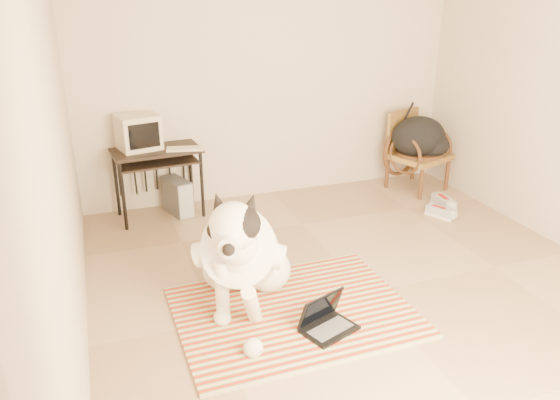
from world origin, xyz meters
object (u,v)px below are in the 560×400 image
computer_desk (157,159)px  rattan_chair (415,151)px  backpack (421,138)px  dog (242,255)px  laptop (326,320)px  crt_monitor (138,132)px  pc_tower (178,197)px

computer_desk → rattan_chair: bearing=-2.4°
computer_desk → rattan_chair: (2.81, -0.12, -0.16)m
rattan_chair → backpack: (0.00, -0.08, 0.16)m
rattan_chair → backpack: bearing=-88.5°
rattan_chair → dog: bearing=-145.6°
laptop → crt_monitor: size_ratio=0.96×
computer_desk → backpack: bearing=-4.0°
dog → backpack: dog is taller
crt_monitor → pc_tower: (0.31, -0.07, -0.67)m
dog → computer_desk: bearing=100.5°
backpack → rattan_chair: bearing=91.5°
backpack → laptop: bearing=-134.0°
pc_tower → rattan_chair: (2.64, -0.13, 0.25)m
pc_tower → rattan_chair: 2.66m
laptop → computer_desk: size_ratio=0.48×
crt_monitor → rattan_chair: size_ratio=0.51×
computer_desk → crt_monitor: (-0.14, 0.08, 0.26)m
rattan_chair → backpack: 0.18m
computer_desk → crt_monitor: bearing=149.9°
laptop → crt_monitor: crt_monitor is taller
dog → laptop: 0.74m
laptop → crt_monitor: (-0.91, 2.40, 0.78)m
dog → rattan_chair: 3.00m
dog → computer_desk: dog is taller
computer_desk → backpack: backpack is taller
computer_desk → rattan_chair: 2.82m
rattan_chair → backpack: size_ratio=1.38×
backpack → computer_desk: bearing=176.0°
dog → rattan_chair: size_ratio=1.59×
computer_desk → backpack: 2.82m
dog → backpack: (2.48, 1.61, 0.20)m
dog → computer_desk: 1.85m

